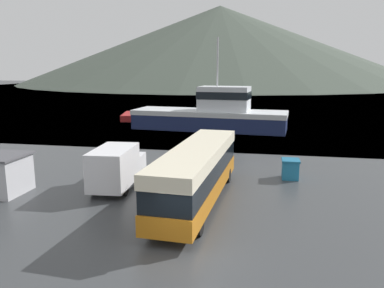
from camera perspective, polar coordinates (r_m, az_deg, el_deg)
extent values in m
plane|color=#383A3D|center=(15.65, -1.00, -16.68)|extent=(400.00, 400.00, 0.00)
plane|color=#3D5160|center=(152.75, 9.88, 8.48)|extent=(240.00, 240.00, 0.00)
cone|color=#424C42|center=(207.45, 4.24, 14.85)|extent=(203.37, 203.37, 39.84)
cube|color=#B26614|center=(21.01, 0.83, -6.45)|extent=(3.13, 12.06, 0.95)
cube|color=black|center=(20.72, 0.84, -3.76)|extent=(3.07, 11.82, 1.09)
cube|color=beige|center=(20.51, 0.84, -1.38)|extent=(3.13, 12.06, 0.68)
cube|color=black|center=(26.47, 3.85, -0.86)|extent=(2.14, 0.19, 1.47)
cylinder|color=black|center=(25.28, 0.68, -4.48)|extent=(0.35, 0.92, 0.90)
cylinder|color=black|center=(24.88, 5.47, -4.79)|extent=(0.35, 0.92, 0.90)
cylinder|color=black|center=(17.71, -5.82, -11.64)|extent=(0.35, 0.92, 0.90)
cylinder|color=black|center=(17.15, 1.04, -12.39)|extent=(0.35, 0.92, 0.90)
cube|color=silver|center=(23.38, -11.83, -3.40)|extent=(2.41, 4.23, 2.28)
cube|color=silver|center=(26.20, -9.73, -2.87)|extent=(2.25, 1.89, 1.26)
cube|color=black|center=(25.17, -10.37, -1.08)|extent=(1.82, 0.18, 0.80)
cylinder|color=black|center=(26.44, -11.83, -4.23)|extent=(0.27, 0.71, 0.70)
cylinder|color=black|center=(25.89, -7.79, -4.43)|extent=(0.27, 0.71, 0.70)
cylinder|color=black|center=(23.19, -14.73, -6.60)|extent=(0.27, 0.71, 0.70)
cylinder|color=black|center=(22.56, -10.15, -6.91)|extent=(0.27, 0.71, 0.70)
cube|color=#19234C|center=(46.28, 2.63, 3.71)|extent=(19.02, 7.05, 2.35)
cube|color=silver|center=(46.17, 2.64, 4.79)|extent=(19.21, 7.12, 0.59)
cube|color=silver|center=(45.60, 4.94, 6.90)|extent=(6.28, 4.27, 2.92)
cube|color=black|center=(45.57, 4.95, 7.45)|extent=(6.41, 4.38, 0.88)
cylinder|color=#B2B2B7|center=(45.65, 3.91, 12.36)|extent=(0.20, 0.20, 5.74)
cube|color=teal|center=(26.38, 14.74, -3.84)|extent=(1.08, 1.22, 1.21)
cube|color=#1A5F86|center=(26.21, 14.82, -2.42)|extent=(1.18, 1.34, 0.13)
cube|color=#B2B2B7|center=(25.16, -27.07, -4.24)|extent=(2.66, 2.62, 2.24)
cube|color=maroon|center=(56.27, -9.55, 4.19)|extent=(3.04, 6.57, 0.90)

